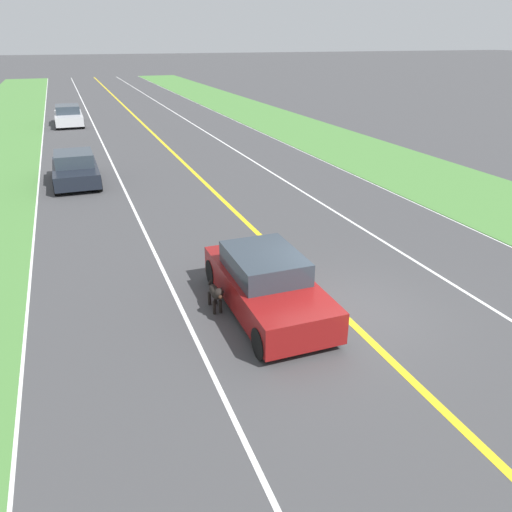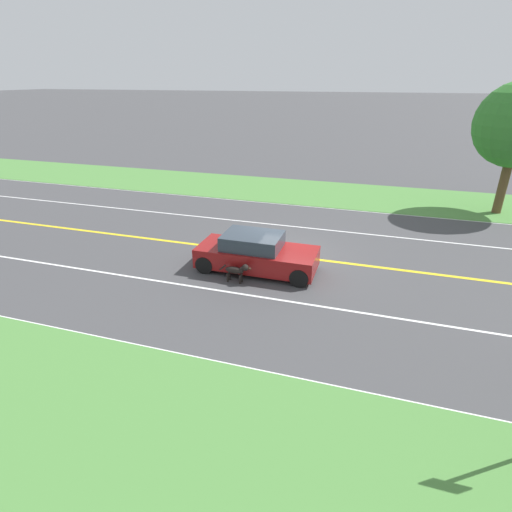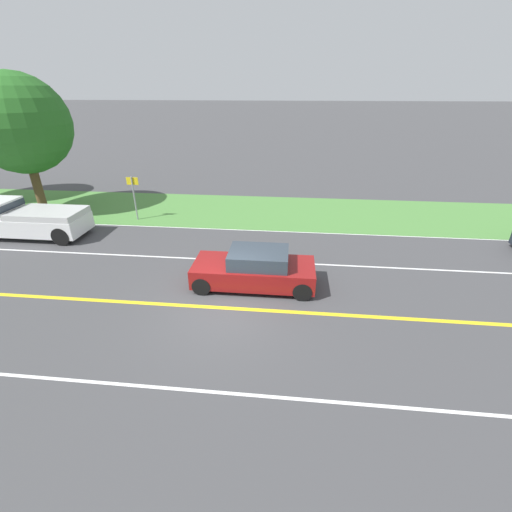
{
  "view_description": "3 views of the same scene",
  "coord_description": "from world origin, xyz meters",
  "px_view_note": "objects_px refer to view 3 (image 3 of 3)",
  "views": [
    {
      "loc": [
        5.49,
        8.89,
        5.99
      ],
      "look_at": [
        1.64,
        -1.36,
        1.16
      ],
      "focal_mm": 35.0,
      "sensor_mm": 36.0,
      "label": 1
    },
    {
      "loc": [
        14.47,
        3.2,
        6.63
      ],
      "look_at": [
        2.44,
        -0.55,
        0.97
      ],
      "focal_mm": 28.0,
      "sensor_mm": 36.0,
      "label": 2
    },
    {
      "loc": [
        -9.32,
        -1.98,
        6.63
      ],
      "look_at": [
        2.16,
        -0.8,
        0.92
      ],
      "focal_mm": 24.0,
      "sensor_mm": 36.0,
      "label": 3
    }
  ],
  "objects_px": {
    "street_sign": "(134,193)",
    "dog": "(266,260)",
    "pickup_truck": "(21,218)",
    "roadside_tree_right_near": "(20,124)",
    "ego_car": "(255,269)"
  },
  "relations": [
    {
      "from": "roadside_tree_right_near",
      "to": "street_sign",
      "type": "relative_size",
      "value": 3.09
    },
    {
      "from": "dog",
      "to": "street_sign",
      "type": "relative_size",
      "value": 0.49
    },
    {
      "from": "roadside_tree_right_near",
      "to": "dog",
      "type": "bearing_deg",
      "value": -113.48
    },
    {
      "from": "pickup_truck",
      "to": "street_sign",
      "type": "xyz_separation_m",
      "value": [
        2.76,
        -4.58,
        0.61
      ]
    },
    {
      "from": "ego_car",
      "to": "roadside_tree_right_near",
      "type": "xyz_separation_m",
      "value": [
        7.08,
        13.32,
        4.2
      ]
    },
    {
      "from": "dog",
      "to": "pickup_truck",
      "type": "bearing_deg",
      "value": 80.7
    },
    {
      "from": "ego_car",
      "to": "dog",
      "type": "height_order",
      "value": "ego_car"
    },
    {
      "from": "dog",
      "to": "street_sign",
      "type": "height_order",
      "value": "street_sign"
    },
    {
      "from": "pickup_truck",
      "to": "street_sign",
      "type": "distance_m",
      "value": 5.38
    },
    {
      "from": "ego_car",
      "to": "dog",
      "type": "xyz_separation_m",
      "value": [
        1.15,
        -0.34,
        -0.2
      ]
    },
    {
      "from": "ego_car",
      "to": "roadside_tree_right_near",
      "type": "distance_m",
      "value": 15.66
    },
    {
      "from": "street_sign",
      "to": "dog",
      "type": "bearing_deg",
      "value": -124.33
    },
    {
      "from": "dog",
      "to": "roadside_tree_right_near",
      "type": "xyz_separation_m",
      "value": [
        5.93,
        13.66,
        4.4
      ]
    },
    {
      "from": "dog",
      "to": "roadside_tree_right_near",
      "type": "distance_m",
      "value": 15.53
    },
    {
      "from": "roadside_tree_right_near",
      "to": "street_sign",
      "type": "xyz_separation_m",
      "value": [
        -0.77,
        -6.1,
        -3.34
      ]
    }
  ]
}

